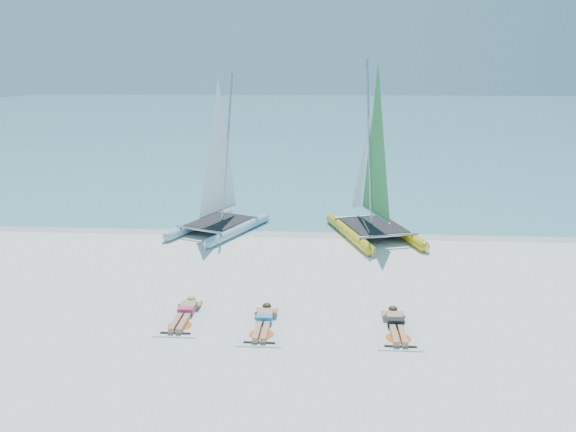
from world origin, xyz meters
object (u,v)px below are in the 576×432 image
Objects in this scene: towel_a at (184,319)px; sunbather_c at (396,323)px; catamaran_blue at (219,184)px; towel_c at (396,331)px; towel_b at (263,328)px; sunbather_b at (264,320)px; catamaran_yellow at (371,179)px; sunbather_a at (185,312)px.

towel_a is 5.01m from sunbather_c.
towel_c is at bearing -31.89° from catamaran_blue.
towel_c is 0.22m from sunbather_c.
sunbather_c is at bearing -31.23° from catamaran_blue.
towel_a is 1.07× the size of sunbather_c.
towel_c is 1.07× the size of sunbather_c.
catamaran_blue is at bearing 124.95° from towel_c.
towel_b is 0.22m from sunbather_b.
sunbather_a is at bearing -140.19° from catamaran_yellow.
catamaran_blue is 7.89m from towel_a.
catamaran_yellow reaches higher than sunbather_b.
catamaran_blue is 3.41× the size of sunbather_a.
towel_a is (0.56, -7.68, -1.75)m from catamaran_blue.
sunbather_a is 0.93× the size of towel_c.
catamaran_blue is 3.41× the size of sunbather_b.
towel_c is at bearing -2.92° from sunbather_b.
catamaran_blue is at bearing 94.28° from sunbather_a.
catamaran_blue reaches higher than sunbather_b.
sunbather_c is at bearing 90.00° from towel_c.
towel_c is (0.08, -8.09, -2.00)m from catamaran_yellow.
sunbather_b is at bearing 177.08° from towel_c.
sunbather_b is (0.00, 0.19, 0.11)m from towel_b.
sunbather_b is 3.06m from sunbather_c.
sunbather_a is 1.00× the size of sunbather_b.
sunbather_a is 5.03m from towel_c.
towel_c is (3.06, -0.16, -0.11)m from sunbather_b.
towel_a is at bearing -62.66° from catamaran_blue.
catamaran_blue reaches higher than towel_b.
sunbather_b reaches higher than towel_b.
towel_b is (2.51, -8.00, -1.75)m from catamaran_blue.
catamaran_blue is 8.36m from sunbather_b.
catamaran_blue is 3.18× the size of towel_b.
towel_c is at bearing 0.68° from towel_b.
catamaran_blue is 3.18× the size of towel_a.
catamaran_blue is 5.49m from catamaran_yellow.
sunbather_a is (0.56, -7.49, -1.64)m from catamaran_blue.
sunbather_b is at bearing -49.02° from catamaran_blue.
catamaran_yellow is 3.45× the size of towel_c.
catamaran_yellow is at bearing 90.55° from towel_c.
towel_b is at bearing -179.32° from towel_c.
catamaran_yellow is 3.45× the size of towel_a.
towel_c is (3.06, 0.04, 0.00)m from towel_b.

